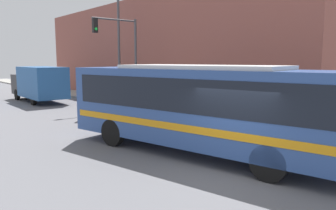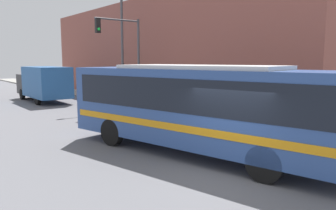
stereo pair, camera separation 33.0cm
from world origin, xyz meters
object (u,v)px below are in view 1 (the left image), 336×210
(traffic_light_pole, at_px, (122,47))
(parking_meter, at_px, (194,101))
(street_lamp, at_px, (114,39))
(delivery_truck, at_px, (39,83))
(fire_hydrant, at_px, (235,118))
(pedestrian_near_corner, at_px, (178,99))
(city_bus, at_px, (201,103))

(traffic_light_pole, height_order, parking_meter, traffic_light_pole)
(traffic_light_pole, distance_m, street_lamp, 2.54)
(delivery_truck, xyz_separation_m, fire_hydrant, (3.89, -16.63, -1.03))
(parking_meter, distance_m, pedestrian_near_corner, 1.93)
(delivery_truck, relative_size, pedestrian_near_corner, 4.29)
(street_lamp, bearing_deg, pedestrian_near_corner, -84.45)
(delivery_truck, distance_m, pedestrian_near_corner, 12.66)
(delivery_truck, height_order, fire_hydrant, delivery_truck)
(fire_hydrant, height_order, street_lamp, street_lamp)
(street_lamp, distance_m, pedestrian_near_corner, 7.48)
(city_bus, bearing_deg, pedestrian_near_corner, 41.46)
(traffic_light_pole, distance_m, parking_meter, 6.74)
(fire_hydrant, bearing_deg, street_lamp, 90.83)
(pedestrian_near_corner, bearing_deg, street_lamp, 95.55)
(city_bus, height_order, fire_hydrant, city_bus)
(parking_meter, bearing_deg, city_bus, -132.35)
(fire_hydrant, xyz_separation_m, traffic_light_pole, (-0.90, 8.80, 3.65))
(street_lamp, bearing_deg, city_bus, -108.09)
(city_bus, distance_m, street_lamp, 14.16)
(delivery_truck, distance_m, street_lamp, 7.42)
(city_bus, xyz_separation_m, pedestrian_near_corner, (4.92, 6.76, -0.83))
(fire_hydrant, height_order, traffic_light_pole, traffic_light_pole)
(fire_hydrant, bearing_deg, traffic_light_pole, 95.87)
(traffic_light_pole, bearing_deg, street_lamp, 72.32)
(street_lamp, bearing_deg, traffic_light_pole, -107.68)
(fire_hydrant, distance_m, parking_meter, 2.94)
(fire_hydrant, relative_size, pedestrian_near_corner, 0.43)
(pedestrian_near_corner, bearing_deg, parking_meter, -103.81)
(pedestrian_near_corner, bearing_deg, city_bus, -126.02)
(street_lamp, bearing_deg, fire_hydrant, -89.17)
(city_bus, xyz_separation_m, street_lamp, (4.30, 13.15, 3.01))
(pedestrian_near_corner, bearing_deg, traffic_light_pole, 108.61)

